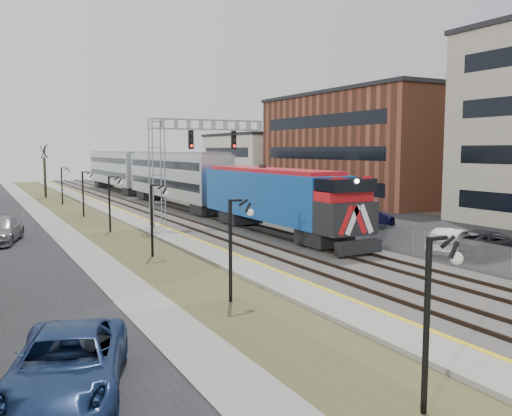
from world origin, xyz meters
TOP-DOWN VIEW (x-y plane):
  - ground at (0.00, 0.00)m, footprint 160.00×160.00m
  - sidewalk at (-7.00, 35.00)m, footprint 2.00×120.00m
  - grass_median at (-4.00, 35.00)m, footprint 4.00×120.00m
  - platform at (-1.00, 35.00)m, footprint 2.00×120.00m
  - ballast_bed at (4.00, 35.00)m, footprint 8.00×120.00m
  - parking_lot at (16.00, 35.00)m, footprint 16.00×120.00m
  - platform_edge at (-0.12, 35.00)m, footprint 0.24×120.00m
  - track_near at (2.00, 35.00)m, footprint 1.58×120.00m
  - track_far at (5.50, 35.00)m, footprint 1.58×120.00m
  - train at (5.50, 45.08)m, footprint 3.00×63.05m
  - signal_gantry at (1.22, 27.99)m, footprint 9.00×1.07m
  - lampposts at (-4.00, 18.29)m, footprint 0.14×62.14m
  - fence at (8.20, 35.00)m, footprint 0.04×120.00m
  - buildings_east at (30.00, 31.18)m, footprint 16.00×76.00m
  - car_lot_b at (11.27, 11.08)m, footprint 4.57×3.04m
  - car_lot_c at (12.34, 9.61)m, footprint 5.35×2.64m
  - car_lot_d at (13.10, 20.95)m, footprint 6.01×3.65m
  - car_lot_e at (12.59, 27.51)m, footprint 4.19×2.63m
  - car_lot_f at (12.07, 36.13)m, footprint 4.90×3.39m
  - car_street_a at (-10.80, 2.60)m, footprint 4.08×6.04m

SIDE VIEW (x-z plane):
  - ground at x=0.00m, z-range 0.00..0.00m
  - parking_lot at x=16.00m, z-range 0.00..0.04m
  - grass_median at x=-4.00m, z-range 0.00..0.06m
  - sidewalk at x=-7.00m, z-range 0.00..0.08m
  - ballast_bed at x=4.00m, z-range 0.00..0.20m
  - platform at x=-1.00m, z-range 0.00..0.24m
  - platform_edge at x=-0.12m, z-range 0.24..0.25m
  - track_near at x=2.00m, z-range 0.20..0.35m
  - track_far at x=5.50m, z-range 0.20..0.35m
  - car_lot_e at x=12.59m, z-range 0.00..1.33m
  - car_lot_b at x=11.27m, z-range 0.00..1.42m
  - car_lot_c at x=12.34m, z-range 0.00..1.46m
  - car_lot_f at x=12.07m, z-range 0.00..1.53m
  - car_street_a at x=-10.80m, z-range 0.00..1.54m
  - fence at x=8.20m, z-range 0.00..1.60m
  - car_lot_d at x=13.10m, z-range 0.00..1.63m
  - lampposts at x=-4.00m, z-range 0.00..4.00m
  - train at x=5.50m, z-range 0.22..5.55m
  - signal_gantry at x=1.22m, z-range 1.51..9.66m
  - buildings_east at x=30.00m, z-range -1.19..13.81m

